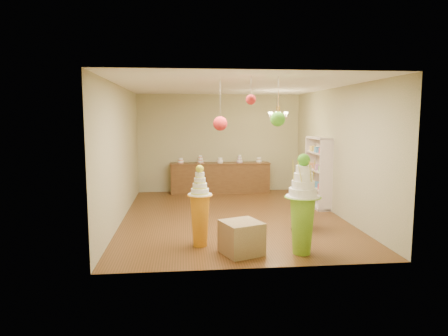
{
  "coord_description": "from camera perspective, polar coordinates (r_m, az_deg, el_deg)",
  "views": [
    {
      "loc": [
        -1.11,
        -9.07,
        2.32
      ],
      "look_at": [
        -0.18,
        0.0,
        1.14
      ],
      "focal_mm": 32.0,
      "sensor_mm": 36.0,
      "label": 1
    }
  ],
  "objects": [
    {
      "name": "pedestal_green",
      "position": [
        6.89,
        11.15,
        -6.14
      ],
      "size": [
        0.74,
        0.74,
        1.71
      ],
      "rotation": [
        0.0,
        0.0,
        -0.36
      ],
      "color": "#7DBE2A",
      "rests_on": "floor"
    },
    {
      "name": "chandelier",
      "position": [
        10.78,
        7.73,
        7.19
      ],
      "size": [
        0.6,
        0.6,
        0.85
      ],
      "rotation": [
        0.0,
        0.0,
        0.08
      ],
      "color": "gold",
      "rests_on": "ceiling"
    },
    {
      "name": "pom_red_left",
      "position": [
        7.41,
        -0.54,
        6.38
      ],
      "size": [
        0.26,
        0.26,
        0.94
      ],
      "color": "#454032",
      "rests_on": "ceiling"
    },
    {
      "name": "shelving_unit",
      "position": [
        10.55,
        13.31,
        -0.58
      ],
      "size": [
        0.33,
        1.2,
        1.8
      ],
      "color": "beige",
      "rests_on": "floor"
    },
    {
      "name": "wall_left",
      "position": [
        9.21,
        -14.49,
        2.01
      ],
      "size": [
        0.04,
        6.5,
        3.0
      ],
      "primitive_type": "cube",
      "color": "tan",
      "rests_on": "ground"
    },
    {
      "name": "sideboard",
      "position": [
        12.23,
        -0.55,
        -1.32
      ],
      "size": [
        3.04,
        0.54,
        1.16
      ],
      "color": "brown",
      "rests_on": "floor"
    },
    {
      "name": "pedestal_orange",
      "position": [
        7.21,
        -3.44,
        -6.5
      ],
      "size": [
        0.51,
        0.51,
        1.47
      ],
      "rotation": [
        0.0,
        0.0,
        -0.23
      ],
      "color": "orange",
      "rests_on": "floor"
    },
    {
      "name": "burlap_riser",
      "position": [
        6.88,
        2.5,
        -9.91
      ],
      "size": [
        0.79,
        0.79,
        0.56
      ],
      "primitive_type": "cube",
      "rotation": [
        0.0,
        0.0,
        0.36
      ],
      "color": "#937A50",
      "rests_on": "floor"
    },
    {
      "name": "pom_green_mid",
      "position": [
        6.95,
        7.68,
        6.95
      ],
      "size": [
        0.25,
        0.25,
        0.85
      ],
      "color": "#454032",
      "rests_on": "ceiling"
    },
    {
      "name": "wall_front",
      "position": [
        5.98,
        4.92,
        -0.56
      ],
      "size": [
        5.0,
        0.04,
        3.0
      ],
      "primitive_type": "cube",
      "color": "tan",
      "rests_on": "ground"
    },
    {
      "name": "wall_right",
      "position": [
        9.79,
        15.84,
        2.27
      ],
      "size": [
        0.04,
        6.5,
        3.0
      ],
      "primitive_type": "cube",
      "color": "tan",
      "rests_on": "ground"
    },
    {
      "name": "ceiling",
      "position": [
        9.16,
        1.17,
        11.6
      ],
      "size": [
        6.5,
        6.5,
        0.0
      ],
      "primitive_type": "plane",
      "rotation": [
        3.14,
        0.0,
        0.0
      ],
      "color": "white",
      "rests_on": "ground"
    },
    {
      "name": "floor",
      "position": [
        9.43,
        1.12,
        -6.9
      ],
      "size": [
        6.5,
        6.5,
        0.0
      ],
      "primitive_type": "plane",
      "color": "#513116",
      "rests_on": "ground"
    },
    {
      "name": "vase",
      "position": [
        8.26,
        10.98,
        -3.12
      ],
      "size": [
        0.18,
        0.18,
        0.18
      ],
      "primitive_type": "imported",
      "rotation": [
        0.0,
        0.0,
        0.07
      ],
      "color": "beige",
      "rests_on": "round_table"
    },
    {
      "name": "pom_red_right",
      "position": [
        6.77,
        3.86,
        9.73
      ],
      "size": [
        0.17,
        0.17,
        0.48
      ],
      "color": "#454032",
      "rests_on": "ceiling"
    },
    {
      "name": "round_table",
      "position": [
        8.33,
        10.92,
        -5.51
      ],
      "size": [
        0.64,
        0.64,
        0.75
      ],
      "rotation": [
        0.0,
        0.0,
        -0.09
      ],
      "color": "black",
      "rests_on": "floor"
    },
    {
      "name": "wall_back",
      "position": [
        12.4,
        -0.68,
        3.55
      ],
      "size": [
        5.0,
        0.04,
        3.0
      ],
      "primitive_type": "cube",
      "color": "tan",
      "rests_on": "ground"
    }
  ]
}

